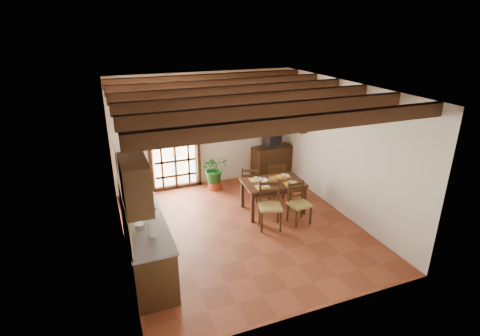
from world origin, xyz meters
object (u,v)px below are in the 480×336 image
chair_far_left (249,189)px  pendant_lamp (273,117)px  chair_far_right (275,186)px  dining_table (273,185)px  kitchen_counter (146,243)px  chair_near_right (299,211)px  crt_tv (272,139)px  sideboard (271,162)px  potted_plant (215,167)px  chair_near_left (270,214)px

chair_far_left → pendant_lamp: pendant_lamp is taller
chair_far_right → pendant_lamp: bearing=67.7°
chair_far_right → dining_table: bearing=72.2°
kitchen_counter → chair_near_right: (3.12, 0.42, -0.20)m
chair_far_right → crt_tv: 1.42m
sideboard → chair_near_right: bearing=-110.2°
potted_plant → dining_table: bearing=-62.4°
dining_table → sideboard: (0.81, 1.74, -0.17)m
chair_near_right → chair_far_left: bearing=106.8°
dining_table → chair_near_left: bearing=-115.9°
sideboard → potted_plant: (-1.63, -0.17, 0.14)m
chair_far_right → crt_tv: bearing=-99.2°
sideboard → pendant_lamp: (-0.81, -1.64, 1.65)m
crt_tv → potted_plant: bearing=-176.3°
kitchen_counter → potted_plant: size_ratio=1.24×
chair_far_left → crt_tv: 1.70m
chair_near_left → chair_near_right: size_ratio=1.10×
sideboard → chair_near_left: bearing=-123.9°
crt_tv → pendant_lamp: size_ratio=0.50×
chair_near_right → crt_tv: 2.58m
crt_tv → potted_plant: potted_plant is taller
kitchen_counter → pendant_lamp: pendant_lamp is taller
chair_far_left → sideboard: sideboard is taller
kitchen_counter → chair_near_left: size_ratio=2.37×
dining_table → chair_far_right: bearing=64.1°
kitchen_counter → chair_far_right: (3.22, 1.71, -0.20)m
kitchen_counter → chair_near_right: 3.15m
chair_near_right → chair_far_right: (0.10, 1.29, 0.00)m
dining_table → chair_near_left: chair_near_left is taller
chair_near_right → potted_plant: (-1.08, 2.24, 0.30)m
crt_tv → chair_near_right: bearing=-104.9°
chair_near_left → chair_near_right: chair_near_left is taller
chair_near_right → pendant_lamp: (-0.26, 0.77, 1.81)m
chair_near_left → potted_plant: size_ratio=0.52×
chair_far_left → chair_far_right: (0.63, -0.05, 0.01)m
chair_far_left → sideboard: 1.52m
chair_far_right → sideboard: size_ratio=0.86×
chair_near_left → kitchen_counter: bearing=-151.7°
chair_far_right → pendant_lamp: (-0.37, -0.52, 1.81)m
potted_plant → pendant_lamp: size_ratio=2.16×
pendant_lamp → chair_near_right: bearing=-71.1°
sideboard → crt_tv: 0.62m
chair_far_left → potted_plant: bearing=-39.6°
dining_table → pendant_lamp: pendant_lamp is taller
crt_tv → chair_far_left: bearing=-137.7°
dining_table → potted_plant: potted_plant is taller
kitchen_counter → crt_tv: 4.66m
dining_table → potted_plant: size_ratio=0.73×
kitchen_counter → potted_plant: (2.03, 2.65, 0.10)m
kitchen_counter → sideboard: size_ratio=2.23×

